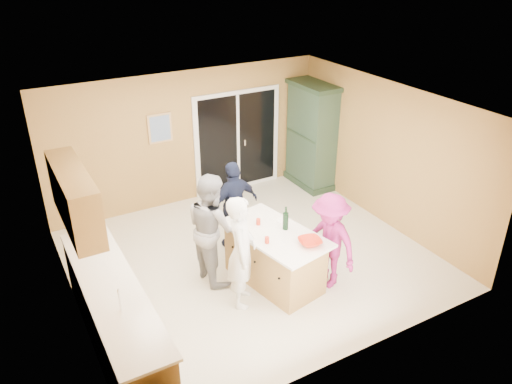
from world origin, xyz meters
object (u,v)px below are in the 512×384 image
green_hutch (312,137)px  woman_white (241,252)px  kitchen_island (274,259)px  woman_grey (212,228)px  woman_navy (234,205)px  woman_magenta (329,241)px

green_hutch → woman_white: bearing=-138.3°
kitchen_island → woman_grey: 1.05m
green_hutch → woman_grey: size_ratio=1.26×
green_hutch → woman_white: 4.19m
woman_white → woman_navy: bearing=7.3°
woman_grey → green_hutch: bearing=-61.3°
woman_grey → woman_navy: bearing=-52.0°
woman_white → woman_magenta: woman_white is taller
green_hutch → woman_navy: (-2.53, -1.41, -0.29)m
kitchen_island → green_hutch: bearing=35.3°
kitchen_island → woman_grey: (-0.75, 0.58, 0.46)m
woman_magenta → woman_white: bearing=-112.4°
green_hutch → woman_white: green_hutch is taller
woman_white → woman_grey: woman_grey is taller
kitchen_island → woman_navy: woman_navy is taller
kitchen_island → woman_grey: size_ratio=1.04×
woman_navy → woman_magenta: size_ratio=1.03×
green_hutch → woman_magenta: 3.54m
kitchen_island → green_hutch: size_ratio=0.82×
woman_magenta → kitchen_island: bearing=-134.5°
woman_white → woman_navy: size_ratio=1.09×
woman_navy → woman_magenta: 1.78m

